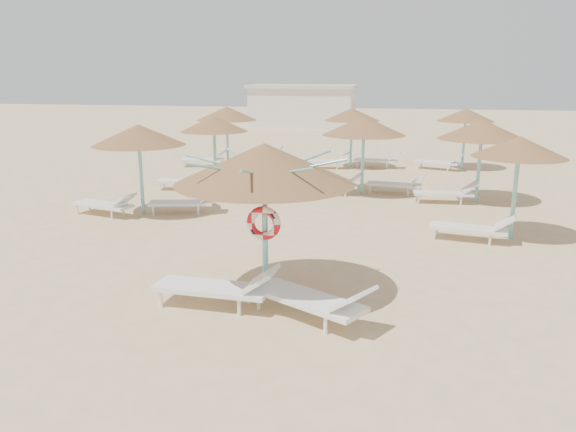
# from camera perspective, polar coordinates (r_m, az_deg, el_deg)

# --- Properties ---
(ground) EXTENTS (120.00, 120.00, 0.00)m
(ground) POSITION_cam_1_polar(r_m,az_deg,el_deg) (10.73, -0.68, -8.45)
(ground) COLOR #D7B083
(ground) RESTS_ON ground
(main_palapa) EXTENTS (3.28, 3.28, 2.94)m
(main_palapa) POSITION_cam_1_polar(r_m,az_deg,el_deg) (10.14, -2.42, 5.27)
(main_palapa) COLOR #73C6C8
(main_palapa) RESTS_ON ground
(lounger_main_a) EXTENTS (2.29, 0.77, 0.82)m
(lounger_main_a) POSITION_cam_1_polar(r_m,az_deg,el_deg) (10.32, -6.94, -7.15)
(lounger_main_a) COLOR white
(lounger_main_a) RESTS_ON ground
(lounger_main_b) EXTENTS (2.34, 1.72, 0.83)m
(lounger_main_b) POSITION_cam_1_polar(r_m,az_deg,el_deg) (9.71, 2.67, -8.45)
(lounger_main_b) COLOR white
(lounger_main_b) RESTS_ON ground
(palapa_field) EXTENTS (13.98, 13.43, 2.72)m
(palapa_field) POSITION_cam_1_polar(r_m,az_deg,el_deg) (20.62, 4.75, 9.11)
(palapa_field) COLOR #73C6C8
(palapa_field) RESTS_ON ground
(service_hut) EXTENTS (8.40, 4.40, 3.25)m
(service_hut) POSITION_cam_1_polar(r_m,az_deg,el_deg) (45.46, 1.50, 11.16)
(service_hut) COLOR silver
(service_hut) RESTS_ON ground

